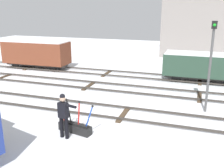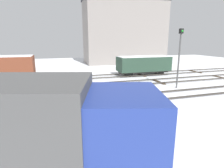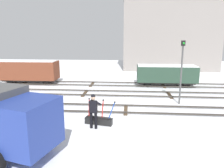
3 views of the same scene
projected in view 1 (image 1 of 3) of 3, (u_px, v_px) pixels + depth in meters
ground_plane at (123, 115)px, 12.70m from camera, size 60.00×60.00×0.00m
track_main_line at (124, 113)px, 12.67m from camera, size 44.00×1.94×0.18m
track_siding_near at (141, 90)px, 16.22m from camera, size 44.00×1.94×0.18m
track_siding_far at (151, 76)px, 19.45m from camera, size 44.00×1.94×0.18m
switch_lever_frame at (75, 127)px, 10.90m from camera, size 1.73×0.66×1.45m
rail_worker at (64, 113)px, 10.23m from camera, size 0.63×0.76×1.87m
signal_post at (211, 59)px, 12.37m from camera, size 0.24×0.32×4.47m
freight_car_mid_siding at (205, 65)px, 18.01m from camera, size 5.60×2.04×2.03m
freight_car_near_switch at (36, 53)px, 22.06m from camera, size 5.66×1.98×2.36m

